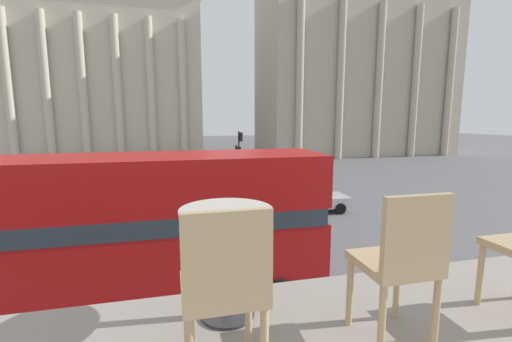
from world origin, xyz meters
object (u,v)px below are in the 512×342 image
at_px(pedestrian_grey, 260,172).
at_px(pedestrian_black, 108,194).
at_px(cafe_chair_0, 224,285).
at_px(car_silver, 309,199).
at_px(cafe_chair_1, 401,260).
at_px(pedestrian_white, 131,187).
at_px(plaza_building_right, 355,72).
at_px(plaza_building_left, 108,80).
at_px(double_decker_bus, 115,228).
at_px(pedestrian_yellow, 209,163).
at_px(cafe_dining_table, 226,238).
at_px(traffic_light_mid, 238,165).
at_px(car_black, 224,185).
at_px(traffic_light_near, 52,200).
at_px(traffic_light_far, 240,150).

xyz_separation_m(pedestrian_grey, pedestrian_black, (-10.22, -5.46, -0.06)).
height_order(cafe_chair_0, pedestrian_black, cafe_chair_0).
relative_size(cafe_chair_0, car_silver, 0.22).
relative_size(cafe_chair_1, pedestrian_white, 0.50).
bearing_deg(pedestrian_grey, pedestrian_black, -73.78).
distance_m(plaza_building_right, pedestrian_grey, 30.05).
height_order(plaza_building_left, plaza_building_right, plaza_building_right).
relative_size(double_decker_bus, pedestrian_yellow, 6.50).
height_order(plaza_building_right, pedestrian_white, plaza_building_right).
height_order(cafe_dining_table, plaza_building_right, plaza_building_right).
height_order(traffic_light_mid, pedestrian_white, traffic_light_mid).
height_order(cafe_chair_1, car_silver, cafe_chair_1).
bearing_deg(car_black, double_decker_bus, -104.29).
distance_m(plaza_building_right, traffic_light_near, 45.36).
xyz_separation_m(plaza_building_left, traffic_light_far, (13.10, -23.62, -7.55)).
distance_m(traffic_light_far, pedestrian_grey, 2.40).
relative_size(cafe_chair_0, traffic_light_near, 0.28).
relative_size(traffic_light_near, pedestrian_grey, 1.94).
height_order(car_black, pedestrian_black, pedestrian_black).
distance_m(traffic_light_near, car_black, 11.65).
xyz_separation_m(plaza_building_left, traffic_light_near, (3.60, -36.50, -8.06)).
relative_size(plaza_building_right, pedestrian_black, 17.18).
distance_m(pedestrian_yellow, pedestrian_white, 12.47).
relative_size(double_decker_bus, pedestrian_white, 6.06).
xyz_separation_m(car_silver, pedestrian_grey, (-0.56, 8.46, 0.27)).
distance_m(cafe_chair_0, plaza_building_right, 51.87).
distance_m(cafe_chair_1, pedestrian_black, 19.44).
bearing_deg(traffic_light_mid, pedestrian_grey, 61.96).
relative_size(traffic_light_near, car_silver, 0.78).
relative_size(cafe_dining_table, pedestrian_yellow, 0.43).
height_order(plaza_building_right, pedestrian_yellow, plaza_building_right).
height_order(pedestrian_black, pedestrian_white, pedestrian_white).
xyz_separation_m(double_decker_bus, traffic_light_near, (-2.82, 4.45, -0.15)).
height_order(cafe_dining_table, traffic_light_far, cafe_dining_table).
bearing_deg(traffic_light_mid, double_decker_bus, -115.46).
relative_size(cafe_chair_0, pedestrian_grey, 0.54).
distance_m(traffic_light_far, pedestrian_black, 10.93).
bearing_deg(pedestrian_black, car_silver, -139.70).
xyz_separation_m(double_decker_bus, cafe_dining_table, (1.84, -6.98, 2.01)).
relative_size(traffic_light_far, pedestrian_grey, 2.43).
xyz_separation_m(double_decker_bus, car_silver, (8.71, 8.02, -1.61)).
relative_size(traffic_light_far, pedestrian_yellow, 2.45).
height_order(traffic_light_far, car_black, traffic_light_far).
height_order(plaza_building_right, traffic_light_far, plaza_building_right).
bearing_deg(car_silver, pedestrian_black, 37.91).
distance_m(double_decker_bus, traffic_light_near, 5.27).
distance_m(cafe_dining_table, pedestrian_black, 18.73).
bearing_deg(cafe_chair_0, plaza_building_left, 107.51).
xyz_separation_m(traffic_light_far, pedestrian_white, (-7.62, -5.25, -1.63)).
height_order(plaza_building_left, car_black, plaza_building_left).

